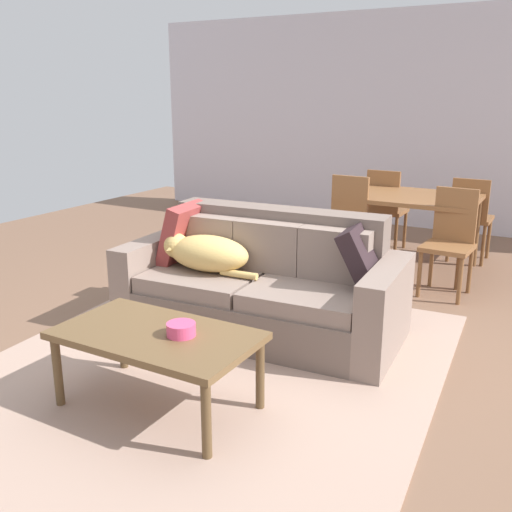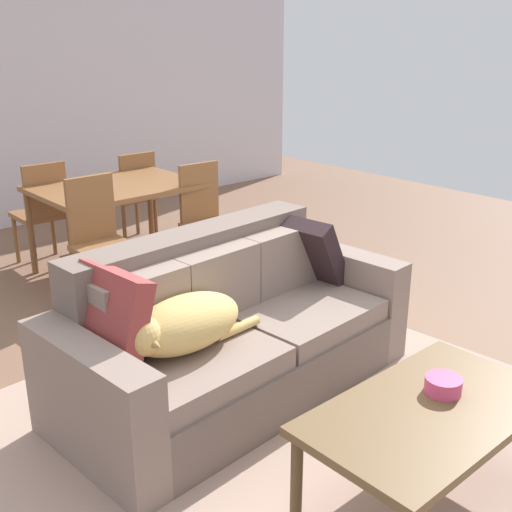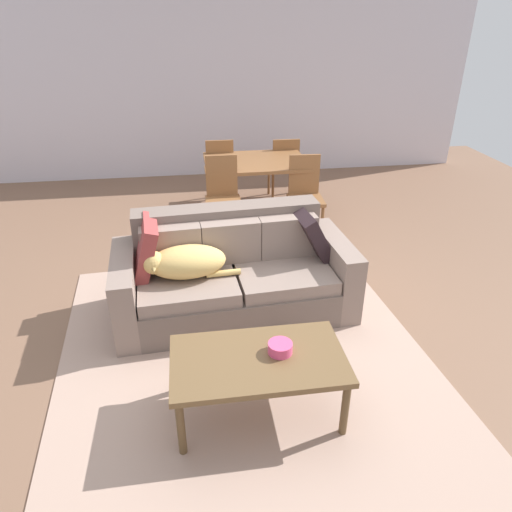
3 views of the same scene
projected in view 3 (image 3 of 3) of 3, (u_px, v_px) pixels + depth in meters
ground_plane at (255, 305)px, 4.25m from camera, size 10.00×10.00×0.00m
back_partition at (217, 87)px, 7.12m from camera, size 8.00×0.12×2.70m
area_rug at (244, 356)px, 3.61m from camera, size 2.99×3.36×0.01m
couch at (233, 275)px, 4.07m from camera, size 2.07×1.04×0.88m
dog_on_left_cushion at (184, 262)px, 3.78m from camera, size 0.79×0.39×0.26m
throw_pillow_by_left_arm at (145, 248)px, 3.83m from camera, size 0.28×0.49×0.48m
throw_pillow_by_right_arm at (312, 234)px, 4.11m from camera, size 0.35×0.47×0.44m
coffee_table at (258, 364)px, 2.94m from camera, size 1.10×0.63×0.46m
bowl_on_coffee_table at (280, 348)px, 2.94m from camera, size 0.16×0.16×0.07m
dining_table at (256, 166)px, 5.78m from camera, size 1.25×0.94×0.74m
dining_chair_near_left at (223, 194)px, 5.30m from camera, size 0.41×0.41×0.95m
dining_chair_near_right at (305, 192)px, 5.45m from camera, size 0.42×0.42×0.92m
dining_chair_far_left at (220, 168)px, 6.27m from camera, size 0.40×0.40×0.91m
dining_chair_far_right at (284, 165)px, 6.41m from camera, size 0.40×0.40×0.88m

